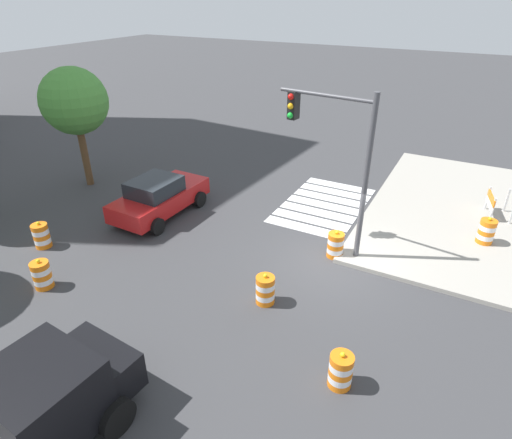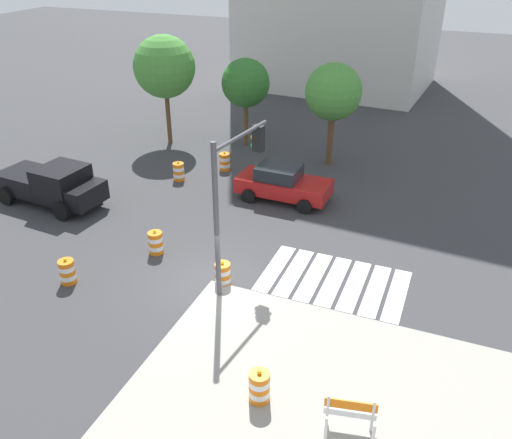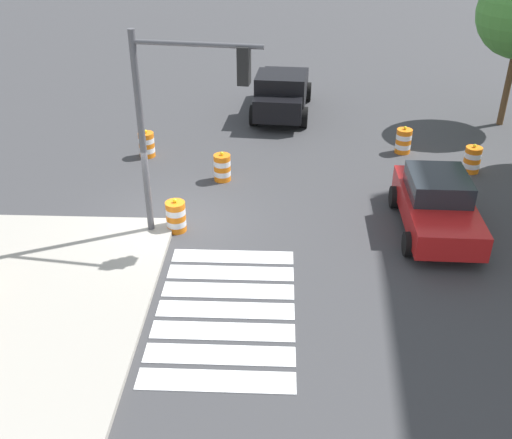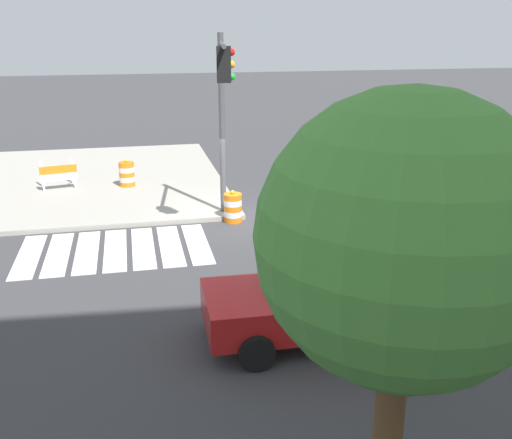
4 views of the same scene
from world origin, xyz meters
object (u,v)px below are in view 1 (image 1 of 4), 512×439
Objects in this scene: traffic_barrel_near_corner at (335,245)px; traffic_barrel_median_far at (341,371)px; traffic_barrel_median_near at (265,290)px; traffic_light_pole at (335,144)px; traffic_barrel_crosswalk_end at (42,275)px; traffic_barrel_far_curb at (41,236)px; construction_barricade at (495,203)px; traffic_barrel_on_sidewalk at (486,231)px; pickup_truck at (18,426)px; street_tree_streetside_mid at (74,102)px; sports_car at (159,197)px.

traffic_barrel_near_corner is 5.53m from traffic_barrel_median_far.
traffic_barrel_median_near is 3.44m from traffic_barrel_median_far.
traffic_barrel_crosswalk_end is at bearing 131.76° from traffic_light_pole.
construction_barricade is at bearing -54.87° from traffic_barrel_far_curb.
traffic_barrel_near_corner is at bearing -51.44° from traffic_barrel_crosswalk_end.
traffic_barrel_crosswalk_end is 1.00× the size of traffic_barrel_on_sidewalk.
pickup_truck is 6.71m from traffic_barrel_median_far.
pickup_truck is 10.85m from traffic_light_pole.
traffic_barrel_median_far is 1.00× the size of traffic_barrel_far_curb.
traffic_barrel_crosswalk_end is at bearing -142.72° from street_tree_streetside_mid.
traffic_light_pole is at bearing 53.97° from traffic_barrel_near_corner.
traffic_barrel_near_corner is at bearing -16.81° from traffic_barrel_median_near.
sports_car is 4.26× the size of traffic_barrel_far_curb.
street_tree_streetside_mid is at bearing 87.64° from traffic_barrel_near_corner.
traffic_light_pole reaches higher than traffic_barrel_median_far.
pickup_truck is at bearing 163.24° from traffic_barrel_near_corner.
pickup_truck is 6.78m from traffic_barrel_median_near.
street_tree_streetside_mid is at bearing 106.75° from construction_barricade.
traffic_barrel_far_curb is at bearing -149.55° from street_tree_streetside_mid.
traffic_barrel_far_curb is 6.58m from street_tree_streetside_mid.
pickup_truck is at bearing -131.03° from traffic_barrel_crosswalk_end.
traffic_barrel_near_corner is at bearing 125.14° from traffic_barrel_on_sidewalk.
traffic_barrel_median_near is 0.75× the size of construction_barricade.
traffic_barrel_median_near is 0.19× the size of street_tree_streetside_mid.
traffic_barrel_far_curb is 10.74m from traffic_light_pole.
traffic_barrel_crosswalk_end is 15.02m from traffic_barrel_on_sidewalk.
traffic_barrel_crosswalk_end is (3.89, 4.47, -0.52)m from pickup_truck.
sports_car reaches higher than traffic_barrel_far_curb.
traffic_barrel_on_sidewalk is (8.38, -2.63, 0.15)m from traffic_barrel_median_far.
sports_car is at bearing 64.90° from traffic_barrel_median_near.
traffic_barrel_median_near is (-2.97, -6.33, -0.36)m from sports_car.
traffic_barrel_median_far is (-5.20, -1.89, 0.00)m from traffic_barrel_near_corner.
street_tree_streetside_mid is (0.51, 12.32, 3.43)m from traffic_barrel_near_corner.
traffic_barrel_crosswalk_end is at bearing 127.31° from traffic_barrel_on_sidewalk.
street_tree_streetside_mid is (5.71, 14.21, 3.43)m from traffic_barrel_median_far.
traffic_barrel_median_near is at bearing -83.32° from traffic_barrel_far_curb.
construction_barricade is (6.00, -12.01, -0.09)m from sports_car.
traffic_barrel_median_far is (4.62, -4.85, -0.52)m from pickup_truck.
pickup_truck is 5.19× the size of traffic_barrel_on_sidewalk.
traffic_light_pole reaches higher than traffic_barrel_near_corner.
construction_barricade is (10.82, -2.78, 0.27)m from traffic_barrel_median_far.
traffic_barrel_near_corner is 3.49m from traffic_barrel_median_near.
traffic_barrel_near_corner is 1.00× the size of traffic_barrel_on_sidewalk.
sports_car reaches higher than construction_barricade.
traffic_barrel_crosswalk_end is 9.99m from traffic_light_pole.
street_tree_streetside_mid is (-2.67, 16.84, 3.28)m from traffic_barrel_on_sidewalk.
traffic_barrel_far_curb is 17.30m from construction_barricade.
traffic_barrel_far_curb is at bearing 151.63° from sports_car.
construction_barricade reaches higher than traffic_barrel_crosswalk_end.
traffic_barrel_crosswalk_end and traffic_barrel_far_curb have the same top height.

